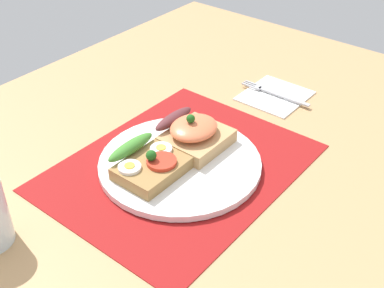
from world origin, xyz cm
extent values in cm
cube|color=tan|center=(0.00, 0.00, -1.60)|extent=(120.00, 90.00, 3.20)
cube|color=maroon|center=(0.00, 0.00, 0.15)|extent=(39.60, 31.24, 0.30)
cylinder|color=white|center=(0.00, 0.00, 0.82)|extent=(25.29, 25.29, 1.04)
cube|color=#9E7844|center=(-4.93, 1.18, 2.34)|extent=(10.41, 7.86, 1.99)
cylinder|color=red|center=(-4.17, -0.02, 3.63)|extent=(4.49, 4.49, 0.60)
ellipsoid|color=#41852E|center=(-4.93, 5.51, 4.23)|extent=(9.16, 2.20, 1.80)
sphere|color=#1E5919|center=(-5.05, 1.18, 4.73)|extent=(1.60, 1.60, 1.60)
cylinder|color=white|center=(-8.06, 2.74, 3.58)|extent=(3.41, 3.41, 0.50)
cylinder|color=yellow|center=(-8.06, 2.74, 3.91)|extent=(1.53, 1.53, 0.16)
cylinder|color=white|center=(-1.81, 2.18, 3.58)|extent=(3.41, 3.41, 0.50)
cylinder|color=yellow|center=(-1.81, 2.18, 3.91)|extent=(1.53, 1.53, 0.16)
cube|color=tan|center=(4.93, 0.57, 2.44)|extent=(10.02, 8.85, 2.19)
ellipsoid|color=#EF7449|center=(4.61, 0.95, 4.69)|extent=(8.22, 7.08, 2.30)
ellipsoid|color=#5C292D|center=(4.93, 5.40, 4.44)|extent=(8.52, 2.20, 1.80)
sphere|color=#1E5919|center=(4.13, 1.17, 6.54)|extent=(1.40, 1.40, 1.40)
cube|color=white|center=(28.47, 0.25, 0.30)|extent=(12.28, 11.13, 0.60)
cube|color=#B7B7BC|center=(28.33, -1.93, 0.76)|extent=(0.80, 10.91, 0.32)
cube|color=#B7B7BC|center=(28.33, 3.72, 0.76)|extent=(1.50, 1.20, 0.32)
cube|color=#B7B7BC|center=(27.68, 5.72, 0.76)|extent=(0.32, 2.80, 0.32)
cube|color=#B7B7BC|center=(28.33, 5.72, 0.76)|extent=(0.32, 2.80, 0.32)
cube|color=#B7B7BC|center=(28.98, 5.72, 0.76)|extent=(0.32, 2.80, 0.32)
camera|label=1|loc=(-47.70, -40.67, 48.80)|focal=47.47mm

